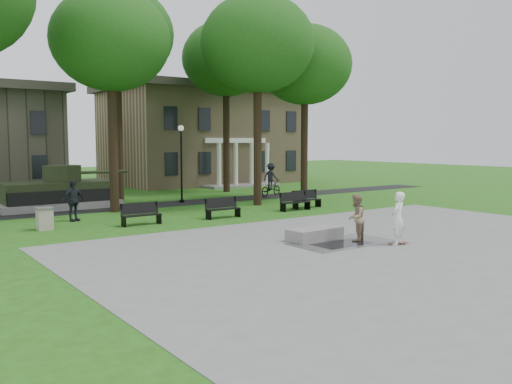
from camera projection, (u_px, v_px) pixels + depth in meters
ground at (309, 230)px, 23.14m from camera, size 120.00×120.00×0.00m
plaza at (403, 248)px, 19.11m from camera, size 22.00×16.00×0.02m
footpath at (177, 203)px, 32.80m from camera, size 44.00×2.60×0.01m
building_right at (202, 135)px, 49.51m from camera, size 17.00×12.00×8.60m
tree_1 at (111, 41)px, 28.11m from camera, size 6.20×6.20×11.63m
tree_2 at (258, 44)px, 31.15m from camera, size 6.60×6.60×12.16m
tree_3 at (305, 65)px, 34.65m from camera, size 6.00×6.00×11.19m
tree_4 at (116, 35)px, 33.87m from camera, size 7.20×7.20×13.50m
tree_5 at (226, 59)px, 39.31m from camera, size 6.40×6.40×12.44m
lamp_mid at (181, 157)px, 33.07m from camera, size 0.36×0.36×4.73m
lamp_right at (305, 155)px, 38.92m from camera, size 0.36×0.36×4.73m
tank_monument at (58, 193)px, 30.55m from camera, size 7.45×3.40×2.40m
puddle at (342, 244)px, 19.88m from camera, size 2.20×1.20×0.00m
concrete_block at (315, 234)px, 20.70m from camera, size 2.25×1.12×0.45m
skateboard at (398, 244)px, 19.75m from camera, size 0.80×0.48×0.07m
skateboarder at (398, 218)px, 19.66m from camera, size 0.82×0.68×1.93m
friend_watching at (356, 217)px, 20.42m from camera, size 1.06×0.96×1.77m
pedestrian_walker at (73, 200)px, 25.50m from camera, size 1.25×0.80×1.98m
cyclist at (271, 183)px, 37.07m from camera, size 2.19×1.31×2.26m
park_bench_0 at (141, 213)px, 24.42m from camera, size 1.80×0.53×1.00m
park_bench_1 at (222, 207)px, 26.61m from camera, size 1.80×0.53×1.00m
park_bench_2 at (294, 201)px, 29.50m from camera, size 1.81×0.56×1.00m
park_bench_3 at (306, 199)px, 30.66m from camera, size 1.80×0.53×1.00m
trash_bin at (45, 219)px, 23.07m from camera, size 0.68×0.68×0.96m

